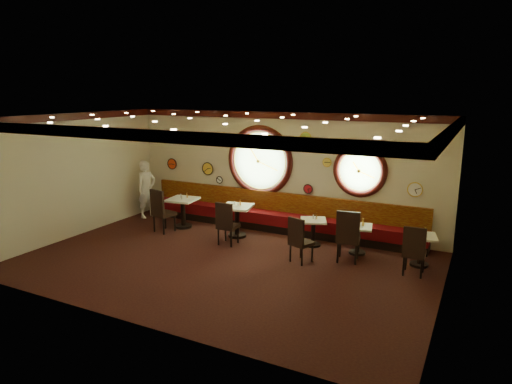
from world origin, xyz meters
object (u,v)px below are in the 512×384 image
object	(u,v)px
chair_c	(299,237)
condiment_c_pepper	(316,218)
condiment_a_salt	(181,196)
condiment_b_pepper	(238,204)
waiter	(147,189)
condiment_b_salt	(235,203)
table_c	(313,229)
table_e	(420,246)
condiment_c_bottle	(316,216)
condiment_d_pepper	(360,224)
condiment_e_salt	(419,232)
condiment_d_salt	(357,223)
chair_a	(161,208)
condiment_d_bottle	(363,222)
chair_d	(348,233)
condiment_e_bottle	(425,231)
table_b	(237,217)
table_a	(183,209)
table_d	(358,236)
condiment_b_bottle	(240,203)
chair_e	(414,248)
condiment_a_pepper	(182,198)
chair_b	(226,221)
condiment_a_bottle	(187,195)
condiment_c_salt	(313,216)
condiment_e_pepper	(424,234)

from	to	relation	value
chair_c	condiment_c_pepper	distance (m)	1.25
condiment_a_salt	condiment_b_pepper	size ratio (longest dim) A/B	1.21
waiter	condiment_b_salt	bearing A→B (deg)	-83.25
table_c	chair_c	xyz separation A→B (m)	(0.11, -1.23, 0.17)
table_c	condiment_a_salt	size ratio (longest dim) A/B	7.01
table_e	condiment_c_bottle	world-z (taller)	condiment_c_bottle
condiment_d_pepper	condiment_e_salt	distance (m)	1.31
condiment_a_salt	condiment_d_salt	bearing A→B (deg)	1.69
chair_a	condiment_d_bottle	size ratio (longest dim) A/B	4.13
condiment_b_salt	condiment_e_salt	distance (m)	4.62
chair_d	condiment_e_bottle	bearing A→B (deg)	11.11
table_b	table_c	distance (m)	2.04
chair_d	condiment_d_bottle	size ratio (longest dim) A/B	4.18
table_a	condiment_c_bottle	bearing A→B (deg)	3.99
table_d	condiment_b_bottle	distance (m)	3.13
condiment_d_bottle	condiment_d_salt	bearing A→B (deg)	178.56
table_a	table_e	size ratio (longest dim) A/B	1.10
table_c	chair_e	world-z (taller)	chair_e
table_c	chair_d	distance (m)	1.30
condiment_b_salt	condiment_a_pepper	world-z (taller)	same
chair_b	condiment_a_bottle	xyz separation A→B (m)	(-1.78, 0.88, 0.28)
table_a	condiment_b_pepper	xyz separation A→B (m)	(1.76, 0.00, 0.36)
table_a	condiment_a_bottle	distance (m)	0.41
condiment_b_pepper	condiment_d_pepper	bearing A→B (deg)	1.57
condiment_b_salt	condiment_b_pepper	size ratio (longest dim) A/B	0.92
condiment_d_pepper	condiment_a_bottle	xyz separation A→B (m)	(-4.87, 0.04, 0.17)
chair_b	waiter	size ratio (longest dim) A/B	0.39
table_d	table_e	distance (m)	1.41
waiter	condiment_c_bottle	bearing A→B (deg)	-78.70
condiment_c_bottle	condiment_e_bottle	size ratio (longest dim) A/B	0.88
table_a	condiment_d_bottle	size ratio (longest dim) A/B	4.72
chair_e	condiment_c_salt	world-z (taller)	chair_e
chair_b	condiment_d_salt	world-z (taller)	chair_b
table_c	condiment_d_pepper	bearing A→B (deg)	-4.49
condiment_d_pepper	waiter	size ratio (longest dim) A/B	0.05
chair_c	condiment_a_salt	world-z (taller)	chair_c
chair_d	condiment_a_bottle	world-z (taller)	chair_d
table_b	condiment_d_salt	bearing A→B (deg)	4.05
condiment_b_salt	condiment_e_bottle	size ratio (longest dim) A/B	0.50
condiment_c_salt	condiment_c_pepper	bearing A→B (deg)	-37.37
condiment_c_bottle	chair_c	bearing A→B (deg)	-87.10
condiment_c_salt	condiment_d_pepper	bearing A→B (deg)	-8.03
condiment_d_pepper	waiter	world-z (taller)	waiter
condiment_a_pepper	waiter	world-z (taller)	waiter
condiment_c_bottle	condiment_e_bottle	bearing A→B (deg)	-4.75
table_d	condiment_c_bottle	bearing A→B (deg)	172.87
condiment_b_bottle	condiment_e_pepper	bearing A→B (deg)	-1.28
chair_e	condiment_d_salt	size ratio (longest dim) A/B	6.63
table_d	table_e	size ratio (longest dim) A/B	0.96
table_a	chair_d	xyz separation A→B (m)	(4.84, -0.53, 0.16)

